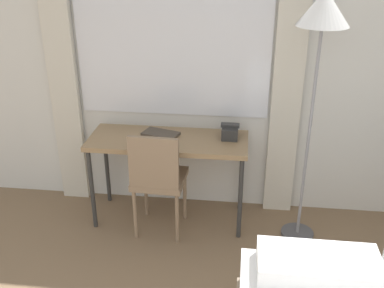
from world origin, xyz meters
TOP-DOWN VIEW (x-y plane):
  - wall_back_with_window at (-0.03, 3.11)m, footprint 5.74×0.13m
  - desk at (-0.26, 2.78)m, footprint 1.28×0.50m
  - desk_chair at (-0.30, 2.55)m, footprint 0.42×0.42m
  - standing_lamp at (0.82, 2.65)m, footprint 0.35×0.35m
  - telephone at (0.24, 2.87)m, footprint 0.15×0.18m
  - book at (-0.33, 2.84)m, footprint 0.32×0.24m

SIDE VIEW (x-z plane):
  - desk_chair at x=-0.30m, z-range 0.07..0.98m
  - desk at x=-0.26m, z-range 0.31..1.06m
  - book at x=-0.33m, z-range 0.75..0.78m
  - telephone at x=0.24m, z-range 0.74..0.86m
  - wall_back_with_window at x=-0.03m, z-range 0.00..2.70m
  - standing_lamp at x=0.82m, z-range 0.70..2.62m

